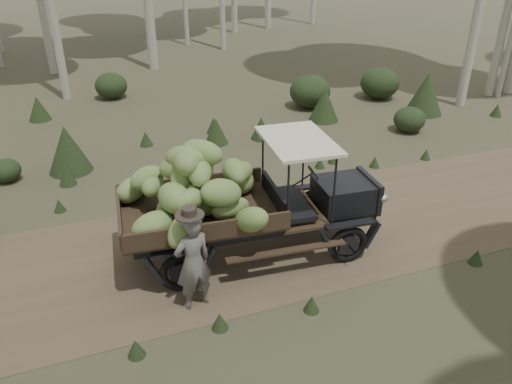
# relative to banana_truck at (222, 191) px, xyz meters

# --- Properties ---
(ground) EXTENTS (120.00, 120.00, 0.00)m
(ground) POSITION_rel_banana_truck_xyz_m (0.82, 0.31, -1.44)
(ground) COLOR #473D2B
(ground) RESTS_ON ground
(dirt_track) EXTENTS (70.00, 4.00, 0.01)m
(dirt_track) POSITION_rel_banana_truck_xyz_m (0.82, 0.31, -1.44)
(dirt_track) COLOR brown
(dirt_track) RESTS_ON ground
(banana_truck) EXTENTS (5.05, 2.63, 2.45)m
(banana_truck) POSITION_rel_banana_truck_xyz_m (0.00, 0.00, 0.00)
(banana_truck) COLOR black
(banana_truck) RESTS_ON ground
(farmer) EXTENTS (0.70, 0.55, 1.86)m
(farmer) POSITION_rel_banana_truck_xyz_m (-0.85, -1.13, -0.56)
(farmer) COLOR #575450
(farmer) RESTS_ON ground
(undergrowth) EXTENTS (21.94, 22.58, 1.40)m
(undergrowth) POSITION_rel_banana_truck_xyz_m (1.62, -1.00, -0.88)
(undergrowth) COLOR #233319
(undergrowth) RESTS_ON ground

